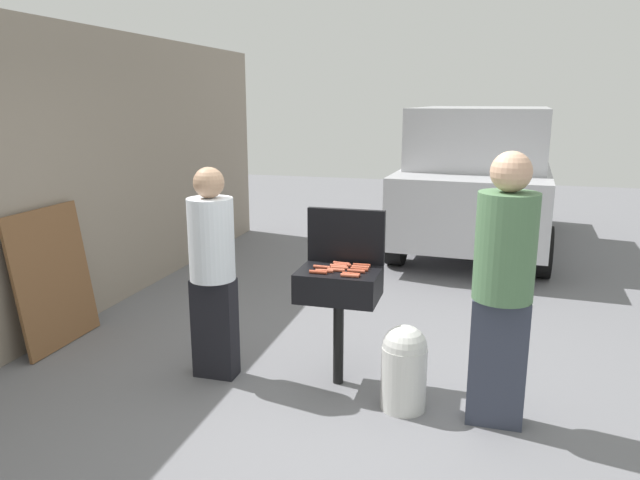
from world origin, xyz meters
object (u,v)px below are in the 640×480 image
Objects in this scene: hot_dog_0 at (351,274)px; hot_dog_9 at (342,263)px; hot_dog_6 at (350,276)px; hot_dog_10 at (356,271)px; bbq_grill at (339,288)px; hot_dog_13 at (360,267)px; parked_minivan at (479,176)px; hot_dog_11 at (342,265)px; hot_dog_3 at (324,271)px; hot_dog_7 at (339,266)px; propane_tank at (404,366)px; leaning_board at (53,278)px; hot_dog_4 at (359,269)px; hot_dog_2 at (322,267)px; hot_dog_1 at (336,270)px; hot_dog_8 at (339,268)px; person_right at (503,282)px; hot_dog_12 at (362,265)px; person_left at (212,266)px; hot_dog_5 at (318,272)px.

hot_dog_9 is at bearing 117.66° from hot_dog_0.
hot_dog_10 is (0.02, 0.12, 0.00)m from hot_dog_6.
hot_dog_13 is (0.15, 0.08, 0.15)m from bbq_grill.
parked_minivan is at bearing 79.32° from bbq_grill.
hot_dog_10 is (0.14, -0.03, 0.15)m from bbq_grill.
parked_minivan is at bearing 79.14° from hot_dog_11.
hot_dog_3 is 0.24m from hot_dog_9.
hot_dog_7 is at bearing 149.41° from hot_dog_10.
parked_minivan reaches higher than propane_tank.
parked_minivan reaches higher than leaning_board.
leaning_board is (-2.59, 0.07, -0.15)m from bbq_grill.
hot_dog_7 is (0.07, 0.15, 0.00)m from hot_dog_3.
hot_dog_6 is 0.11× the size of leaning_board.
hot_dog_7 is (-0.17, 0.04, 0.00)m from hot_dog_4.
hot_dog_9 is 0.11× the size of leaning_board.
parked_minivan reaches higher than hot_dog_7.
hot_dog_2 is at bearing -175.91° from hot_dog_4.
hot_dog_13 is (0.01, 0.11, 0.00)m from hot_dog_10.
hot_dog_0 and hot_dog_1 have the same top height.
hot_dog_9 is 4.86m from parked_minivan.
hot_dog_7 is 1.00× the size of hot_dog_8.
bbq_grill is at bearing 135.95° from hot_dog_0.
person_right is at bearing -16.35° from hot_dog_4.
hot_dog_4 is 0.11m from hot_dog_12.
hot_dog_1 is 0.13m from hot_dog_2.
hot_dog_6 is 0.23m from hot_dog_13.
person_left is (-1.11, -0.21, -0.02)m from hot_dog_13.
hot_dog_1 is 1.00× the size of hot_dog_8.
hot_dog_3 is 2.52m from leaning_board.
hot_dog_6 is at bearing -41.11° from hot_dog_1.
hot_dog_0 and hot_dog_12 have the same top height.
person_left is 1.66m from leaning_board.
hot_dog_6 is at bearing -99.47° from hot_dog_10.
propane_tank is (0.39, -0.38, -0.60)m from hot_dog_12.
person_right is at bearing -14.03° from hot_dog_8.
hot_dog_9 and hot_dog_13 have the same top height.
hot_dog_5 is 0.19m from hot_dog_8.
hot_dog_3 is 0.26m from hot_dog_4.
leaning_board is (-2.46, 0.20, -0.30)m from hot_dog_5.
hot_dog_5 is 1.00× the size of hot_dog_11.
hot_dog_11 is 1.21m from person_right.
hot_dog_2 is 0.27m from hot_dog_10.
hot_dog_5 and hot_dog_6 have the same top height.
hot_dog_9 is at bearing 144.74° from propane_tank.
person_right is (1.03, -0.16, 0.08)m from hot_dog_0.
parked_minivan is at bearing 80.84° from hot_dog_13.
parked_minivan reaches higher than hot_dog_11.
hot_dog_13 is (0.16, 0.02, 0.00)m from hot_dog_7.
hot_dog_4 is 0.18m from hot_dog_6.
hot_dog_10 is 1.10m from person_left.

